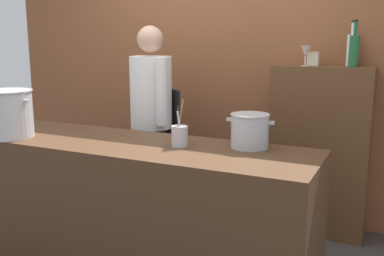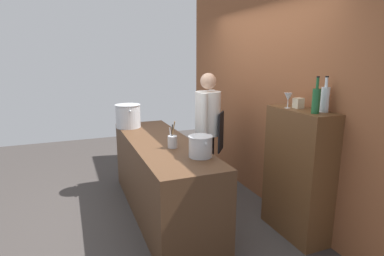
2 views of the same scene
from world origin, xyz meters
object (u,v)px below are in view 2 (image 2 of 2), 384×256
(utensil_crock, at_px, (172,141))
(spice_tin_cream, at_px, (298,103))
(stockpot_small, at_px, (200,146))
(wine_bottle_clear, at_px, (325,99))
(chef, at_px, (208,126))
(wine_glass_tall, at_px, (288,97))
(wine_bottle_green, at_px, (316,100))
(stockpot_large, at_px, (128,116))

(utensil_crock, height_order, spice_tin_cream, spice_tin_cream)
(stockpot_small, distance_m, wine_bottle_clear, 1.26)
(chef, height_order, wine_glass_tall, chef)
(wine_bottle_green, bearing_deg, stockpot_small, -116.92)
(stockpot_large, bearing_deg, wine_glass_tall, 37.48)
(chef, distance_m, spice_tin_cream, 1.35)
(wine_bottle_green, xyz_separation_m, wine_bottle_clear, (-0.03, 0.13, 0.00))
(stockpot_small, relative_size, utensil_crock, 1.03)
(stockpot_small, xyz_separation_m, wine_bottle_clear, (0.45, 1.08, 0.47))
(spice_tin_cream, bearing_deg, wine_bottle_clear, 16.08)
(utensil_crock, distance_m, spice_tin_cream, 1.37)
(stockpot_small, distance_m, wine_bottle_green, 1.16)
(utensil_crock, xyz_separation_m, spice_tin_cream, (0.58, 1.16, 0.43))
(chef, xyz_separation_m, stockpot_large, (-0.58, -0.96, 0.10))
(stockpot_small, height_order, wine_bottle_clear, wine_bottle_clear)
(chef, distance_m, stockpot_small, 1.15)
(stockpot_small, distance_m, spice_tin_cream, 1.09)
(stockpot_large, bearing_deg, utensil_crock, 12.24)
(utensil_crock, xyz_separation_m, wine_glass_tall, (0.54, 1.06, 0.49))
(wine_glass_tall, bearing_deg, spice_tin_cream, 65.29)
(stockpot_large, relative_size, utensil_crock, 1.39)
(utensil_crock, height_order, wine_bottle_clear, wine_bottle_clear)
(stockpot_large, bearing_deg, spice_tin_cream, 38.73)
(chef, distance_m, wine_glass_tall, 1.30)
(stockpot_large, height_order, utensil_crock, stockpot_large)
(spice_tin_cream, bearing_deg, wine_bottle_green, -10.57)
(stockpot_large, relative_size, wine_glass_tall, 2.62)
(chef, bearing_deg, wine_bottle_clear, -122.58)
(chef, height_order, spice_tin_cream, chef)
(wine_bottle_clear, relative_size, spice_tin_cream, 3.25)
(stockpot_small, bearing_deg, spice_tin_cream, 79.86)
(chef, height_order, stockpot_small, chef)
(wine_bottle_green, bearing_deg, chef, -164.89)
(wine_bottle_clear, distance_m, spice_tin_cream, 0.29)
(stockpot_large, distance_m, spice_tin_cream, 2.29)
(utensil_crock, bearing_deg, wine_glass_tall, 63.12)
(stockpot_large, relative_size, wine_bottle_green, 1.20)
(stockpot_small, xyz_separation_m, spice_tin_cream, (0.18, 1.00, 0.40))
(wine_bottle_green, bearing_deg, spice_tin_cream, 169.43)
(utensil_crock, xyz_separation_m, wine_bottle_green, (0.89, 1.10, 0.51))
(stockpot_large, relative_size, stockpot_small, 1.34)
(wine_bottle_clear, bearing_deg, stockpot_large, -143.73)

